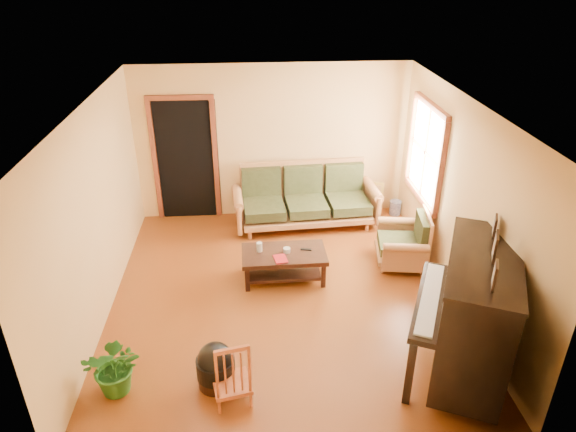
{
  "coord_description": "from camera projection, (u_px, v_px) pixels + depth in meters",
  "views": [
    {
      "loc": [
        -0.37,
        -5.64,
        4.12
      ],
      "look_at": [
        0.09,
        0.2,
        1.1
      ],
      "focal_mm": 32.0,
      "sensor_mm": 36.0,
      "label": 1
    }
  ],
  "objects": [
    {
      "name": "floor",
      "position": [
        283.0,
        295.0,
        6.91
      ],
      "size": [
        5.0,
        5.0,
        0.0
      ],
      "primitive_type": "plane",
      "color": "#5C280C",
      "rests_on": "ground"
    },
    {
      "name": "doorway",
      "position": [
        185.0,
        161.0,
        8.54
      ],
      "size": [
        1.08,
        0.16,
        2.05
      ],
      "primitive_type": "cube",
      "color": "black",
      "rests_on": "floor"
    },
    {
      "name": "window",
      "position": [
        426.0,
        152.0,
        7.53
      ],
      "size": [
        0.12,
        1.36,
        1.46
      ],
      "primitive_type": "cube",
      "color": "white",
      "rests_on": "right_wall"
    },
    {
      "name": "sofa",
      "position": [
        306.0,
        198.0,
        8.48
      ],
      "size": [
        2.41,
        1.13,
        1.01
      ],
      "primitive_type": "cube",
      "rotation": [
        0.0,
        0.0,
        0.06
      ],
      "color": "#A5693C",
      "rests_on": "floor"
    },
    {
      "name": "coffee_table",
      "position": [
        284.0,
        265.0,
        7.19
      ],
      "size": [
        1.17,
        0.65,
        0.42
      ],
      "primitive_type": "cube",
      "rotation": [
        0.0,
        0.0,
        0.01
      ],
      "color": "black",
      "rests_on": "floor"
    },
    {
      "name": "armchair",
      "position": [
        402.0,
        239.0,
        7.45
      ],
      "size": [
        0.9,
        0.93,
        0.83
      ],
      "primitive_type": "cube",
      "rotation": [
        0.0,
        0.0,
        -0.14
      ],
      "color": "#A5693C",
      "rests_on": "floor"
    },
    {
      "name": "piano",
      "position": [
        474.0,
        316.0,
        5.38
      ],
      "size": [
        1.55,
        1.88,
        1.44
      ],
      "primitive_type": "cube",
      "rotation": [
        0.0,
        0.0,
        -0.43
      ],
      "color": "black",
      "rests_on": "floor"
    },
    {
      "name": "footstool",
      "position": [
        216.0,
        370.0,
        5.41
      ],
      "size": [
        0.52,
        0.52,
        0.39
      ],
      "primitive_type": "cylinder",
      "rotation": [
        0.0,
        0.0,
        -0.33
      ],
      "color": "black",
      "rests_on": "floor"
    },
    {
      "name": "red_chair",
      "position": [
        231.0,
        369.0,
        5.14
      ],
      "size": [
        0.45,
        0.48,
        0.8
      ],
      "primitive_type": "cube",
      "rotation": [
        0.0,
        0.0,
        0.21
      ],
      "color": "#923F1A",
      "rests_on": "floor"
    },
    {
      "name": "leaning_frame",
      "position": [
        370.0,
        197.0,
        8.99
      ],
      "size": [
        0.45,
        0.23,
        0.59
      ],
      "primitive_type": "cube",
      "rotation": [
        0.0,
        0.0,
        -0.31
      ],
      "color": "gold",
      "rests_on": "floor"
    },
    {
      "name": "ceramic_crock",
      "position": [
        395.0,
        208.0,
        9.0
      ],
      "size": [
        0.21,
        0.21,
        0.25
      ],
      "primitive_type": "cylinder",
      "rotation": [
        0.0,
        0.0,
        -0.04
      ],
      "color": "#34439D",
      "rests_on": "floor"
    },
    {
      "name": "potted_plant",
      "position": [
        116.0,
        366.0,
        5.28
      ],
      "size": [
        0.62,
        0.55,
        0.65
      ],
      "primitive_type": "imported",
      "rotation": [
        0.0,
        0.0,
        -0.07
      ],
      "color": "#225E1A",
      "rests_on": "floor"
    },
    {
      "name": "book",
      "position": [
        274.0,
        260.0,
        6.9
      ],
      "size": [
        0.2,
        0.25,
        0.02
      ],
      "primitive_type": "imported",
      "rotation": [
        0.0,
        0.0,
        0.17
      ],
      "color": "maroon",
      "rests_on": "coffee_table"
    },
    {
      "name": "candle",
      "position": [
        259.0,
        247.0,
        7.09
      ],
      "size": [
        0.09,
        0.09,
        0.13
      ],
      "primitive_type": "cylinder",
      "rotation": [
        0.0,
        0.0,
        -0.23
      ],
      "color": "silver",
      "rests_on": "coffee_table"
    },
    {
      "name": "glass_jar",
      "position": [
        287.0,
        250.0,
        7.08
      ],
      "size": [
        0.12,
        0.12,
        0.07
      ],
      "primitive_type": "cylinder",
      "rotation": [
        0.0,
        0.0,
        -0.21
      ],
      "color": "silver",
      "rests_on": "coffee_table"
    },
    {
      "name": "remote",
      "position": [
        306.0,
        249.0,
        7.15
      ],
      "size": [
        0.16,
        0.07,
        0.02
      ],
      "primitive_type": "cube",
      "rotation": [
        0.0,
        0.0,
        -0.21
      ],
      "color": "black",
      "rests_on": "coffee_table"
    }
  ]
}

